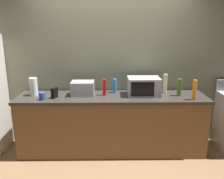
# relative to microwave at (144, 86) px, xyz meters

# --- Properties ---
(ground_plane) EXTENTS (8.00, 8.00, 0.00)m
(ground_plane) POSITION_rel_microwave_xyz_m (-0.48, -0.45, -1.04)
(ground_plane) COLOR #93704C
(back_wall) EXTENTS (6.40, 0.10, 2.70)m
(back_wall) POSITION_rel_microwave_xyz_m (-0.48, 0.36, 0.31)
(back_wall) COLOR gray
(back_wall) RESTS_ON ground_plane
(counter_run) EXTENTS (2.84, 0.64, 0.90)m
(counter_run) POSITION_rel_microwave_xyz_m (-0.48, -0.05, -0.58)
(counter_run) COLOR brown
(counter_run) RESTS_ON ground_plane
(microwave) EXTENTS (0.48, 0.35, 0.27)m
(microwave) POSITION_rel_microwave_xyz_m (0.00, 0.00, 0.00)
(microwave) COLOR #B7BABF
(microwave) RESTS_ON counter_run
(toaster_oven) EXTENTS (0.34, 0.26, 0.21)m
(toaster_oven) POSITION_rel_microwave_xyz_m (-0.92, 0.01, -0.03)
(toaster_oven) COLOR #B7BABF
(toaster_oven) RESTS_ON counter_run
(paper_towel_roll) EXTENTS (0.12, 0.12, 0.27)m
(paper_towel_roll) POSITION_rel_microwave_xyz_m (-1.65, 0.00, 0.00)
(paper_towel_roll) COLOR white
(paper_towel_roll) RESTS_ON counter_run
(cordless_phone) EXTENTS (0.09, 0.12, 0.15)m
(cordless_phone) POSITION_rel_microwave_xyz_m (-1.32, -0.13, -0.06)
(cordless_phone) COLOR black
(cordless_phone) RESTS_ON counter_run
(bottle_olive_oil) EXTENTS (0.06, 0.06, 0.26)m
(bottle_olive_oil) POSITION_rel_microwave_xyz_m (0.53, -0.04, -0.01)
(bottle_olive_oil) COLOR #4C6B19
(bottle_olive_oil) RESTS_ON counter_run
(bottle_hot_sauce) EXTENTS (0.06, 0.06, 0.24)m
(bottle_hot_sauce) POSITION_rel_microwave_xyz_m (-0.59, -0.01, -0.01)
(bottle_hot_sauce) COLOR red
(bottle_hot_sauce) RESTS_ON counter_run
(bottle_dish_soap) EXTENTS (0.06, 0.06, 0.29)m
(bottle_dish_soap) POSITION_rel_microwave_xyz_m (0.68, -0.26, 0.01)
(bottle_dish_soap) COLOR orange
(bottle_dish_soap) RESTS_ON counter_run
(bottle_hand_soap) EXTENTS (0.06, 0.06, 0.29)m
(bottle_hand_soap) POSITION_rel_microwave_xyz_m (0.36, 0.14, 0.01)
(bottle_hand_soap) COLOR beige
(bottle_hand_soap) RESTS_ON counter_run
(bottle_spray_cleaner) EXTENTS (0.06, 0.06, 0.22)m
(bottle_spray_cleaner) POSITION_rel_microwave_xyz_m (-0.43, 0.13, -0.02)
(bottle_spray_cleaner) COLOR #338CE5
(bottle_spray_cleaner) RESTS_ON counter_run
(mug_blue) EXTENTS (0.09, 0.09, 0.10)m
(mug_blue) POSITION_rel_microwave_xyz_m (-1.47, -0.22, -0.08)
(mug_blue) COLOR #2D4CB2
(mug_blue) RESTS_ON counter_run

